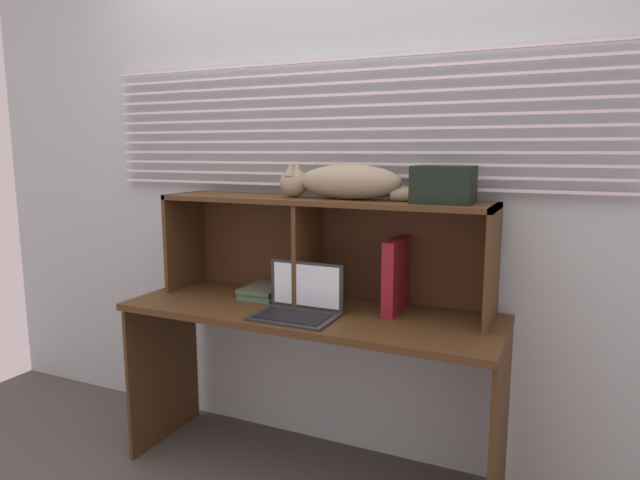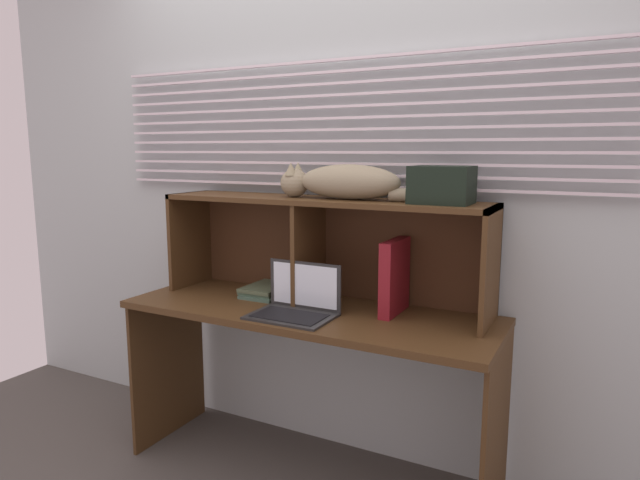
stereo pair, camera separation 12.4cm
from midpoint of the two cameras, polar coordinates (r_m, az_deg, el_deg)
back_panel_with_blinds at (r=2.60m, az=0.51°, el=5.05°), size 4.40×0.08×2.50m
desk at (r=2.45m, az=-2.65°, el=-10.31°), size 1.63×0.57×0.77m
hutch_shelf_unit at (r=2.47m, az=-1.23°, el=1.10°), size 1.50×0.31×0.47m
cat at (r=2.37m, az=1.02°, el=5.94°), size 0.79×0.16×0.15m
laptop at (r=2.31m, az=-3.82°, el=-6.73°), size 0.34×0.24×0.21m
binder_upright at (r=2.34m, az=6.32°, el=-3.70°), size 0.05×0.24×0.31m
book_stack at (r=2.63m, az=-7.01°, el=-5.24°), size 0.19×0.25×0.04m
storage_box at (r=2.23m, az=11.05°, el=5.63°), size 0.23×0.19×0.15m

